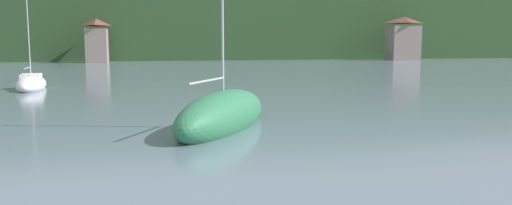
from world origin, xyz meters
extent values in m
cube|color=#2D4C28|center=(0.00, 157.58, 10.16)|extent=(352.00, 64.50, 20.32)
ellipsoid|color=#38562D|center=(52.77, 173.70, 7.11)|extent=(246.40, 45.15, 56.30)
cube|color=gray|center=(-12.07, 120.05, 3.00)|extent=(3.61, 5.45, 6.01)
pyramid|color=brown|center=(-12.07, 120.05, 7.18)|extent=(3.79, 5.73, 1.26)
cube|color=gray|center=(48.29, 119.17, 3.50)|extent=(6.20, 3.69, 6.99)
pyramid|color=brown|center=(48.29, 119.17, 8.19)|extent=(6.51, 3.87, 1.29)
ellipsoid|color=white|center=(-12.45, 68.83, 0.30)|extent=(2.35, 6.81, 1.34)
cylinder|color=#B7B7BC|center=(-12.45, 68.83, 4.74)|extent=(0.08, 0.08, 8.13)
cylinder|color=#ADADB2|center=(-12.35, 67.36, 1.65)|extent=(0.27, 2.96, 0.07)
cube|color=silver|center=(-12.45, 68.83, 0.90)|extent=(1.48, 1.72, 0.47)
ellipsoid|color=#2D754C|center=(-1.08, 49.03, 0.47)|extent=(5.92, 7.94, 2.08)
cylinder|color=#ADADB2|center=(-1.90, 47.65, 2.03)|extent=(1.71, 2.81, 0.09)
camera|label=1|loc=(-4.22, 30.13, 3.40)|focal=33.34mm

